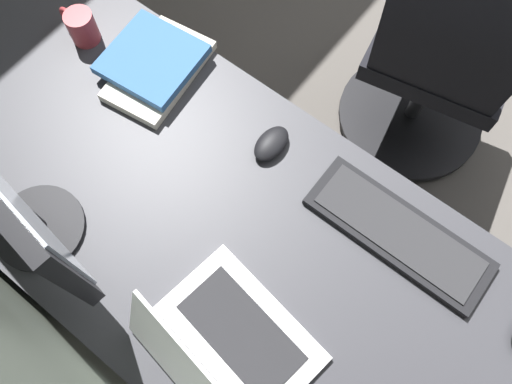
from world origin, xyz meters
name	(u,v)px	position (x,y,z in m)	size (l,w,h in m)	color
desk	(243,254)	(0.32, 1.61, 0.67)	(2.17, 0.72, 0.73)	#38383D
drawer_pedestal	(138,211)	(0.72, 1.64, 0.35)	(0.40, 0.51, 0.69)	#38383D
laptop_leftmost	(222,349)	(0.22, 1.81, 0.78)	(0.36, 0.30, 0.19)	white
keyboard_main	(398,233)	(0.07, 1.38, 0.74)	(0.42, 0.14, 0.02)	black
mouse_spare	(271,144)	(0.42, 1.38, 0.75)	(0.06, 0.10, 0.03)	black
book_stack_near	(156,65)	(0.78, 1.38, 0.75)	(0.24, 0.30, 0.05)	beige
coffee_mug	(81,26)	(0.99, 1.42, 0.77)	(0.11, 0.07, 0.09)	#A53338
office_chair	(438,66)	(0.26, 0.71, 0.46)	(0.56, 0.59, 0.97)	black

